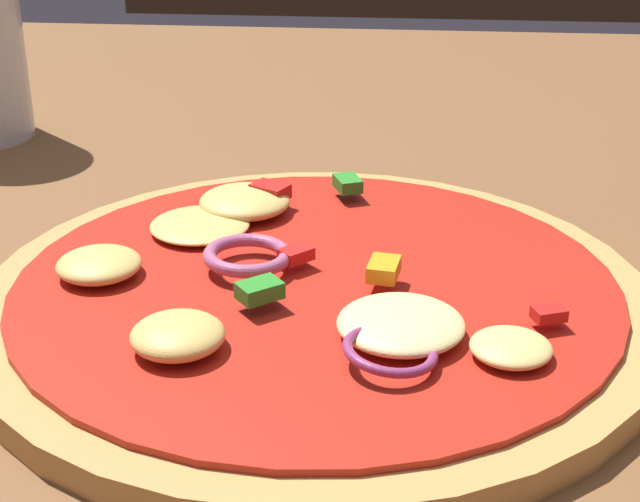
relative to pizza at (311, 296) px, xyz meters
name	(u,v)px	position (x,y,z in m)	size (l,w,h in m)	color
dining_table	(277,315)	(-0.02, 0.02, -0.02)	(1.49, 1.10, 0.03)	brown
pizza	(311,296)	(0.00, 0.00, 0.00)	(0.28, 0.28, 0.03)	tan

